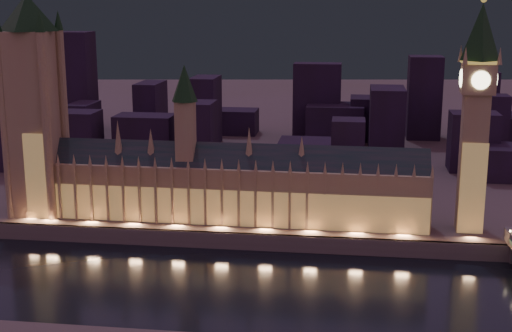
# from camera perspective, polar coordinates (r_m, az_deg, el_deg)

# --- Properties ---
(ground_plane) EXTENTS (2000.00, 2000.00, 0.00)m
(ground_plane) POSITION_cam_1_polar(r_m,az_deg,el_deg) (306.63, -2.34, -9.24)
(ground_plane) COLOR black
(ground_plane) RESTS_ON ground
(north_bank) EXTENTS (2000.00, 960.00, 8.00)m
(north_bank) POSITION_cam_1_polar(r_m,az_deg,el_deg) (808.54, 4.11, 5.08)
(north_bank) COLOR brown
(north_bank) RESTS_ON ground
(embankment_wall) EXTENTS (2000.00, 2.50, 8.00)m
(embankment_wall) POSITION_cam_1_polar(r_m,az_deg,el_deg) (343.03, -1.15, -6.04)
(embankment_wall) COLOR #584E4A
(embankment_wall) RESTS_ON ground
(palace_of_westminster) EXTENTS (202.00, 22.92, 78.00)m
(palace_of_westminster) POSITION_cam_1_polar(r_m,az_deg,el_deg) (358.11, -2.60, -1.48)
(palace_of_westminster) COLOR #9E7958
(palace_of_westminster) RESTS_ON north_bank
(victoria_tower) EXTENTS (31.68, 31.68, 123.67)m
(victoria_tower) POSITION_cam_1_polar(r_m,az_deg,el_deg) (379.80, -17.39, 5.39)
(victoria_tower) COLOR #9E7958
(victoria_tower) RESTS_ON north_bank
(elizabeth_tower) EXTENTS (18.00, 18.00, 113.98)m
(elizabeth_tower) POSITION_cam_1_polar(r_m,az_deg,el_deg) (348.73, 17.25, 5.13)
(elizabeth_tower) COLOR #9E7958
(elizabeth_tower) RESTS_ON north_bank
(city_backdrop) EXTENTS (459.08, 215.63, 82.98)m
(city_backdrop) POSITION_cam_1_polar(r_m,az_deg,el_deg) (534.35, 5.56, 3.81)
(city_backdrop) COLOR black
(city_backdrop) RESTS_ON north_bank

